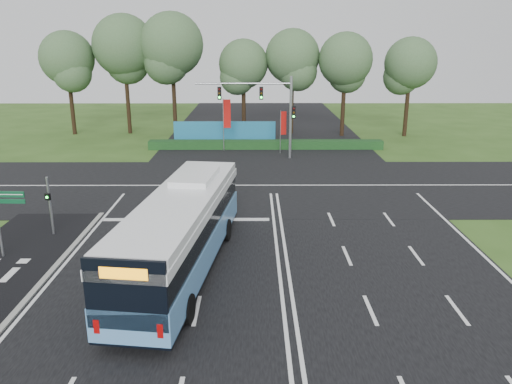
{
  "coord_description": "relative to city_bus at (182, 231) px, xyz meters",
  "views": [
    {
      "loc": [
        -1.13,
        -21.78,
        9.87
      ],
      "look_at": [
        -1.02,
        2.0,
        2.61
      ],
      "focal_mm": 35.0,
      "sensor_mm": 36.0,
      "label": 1
    }
  ],
  "objects": [
    {
      "name": "ground",
      "position": [
        4.27,
        1.53,
        -1.9
      ],
      "size": [
        120.0,
        120.0,
        0.0
      ],
      "primitive_type": "plane",
      "color": "#31521B",
      "rests_on": "ground"
    },
    {
      "name": "road_main",
      "position": [
        4.27,
        1.53,
        -1.88
      ],
      "size": [
        20.0,
        120.0,
        0.04
      ],
      "primitive_type": "cube",
      "color": "black",
      "rests_on": "ground"
    },
    {
      "name": "road_cross",
      "position": [
        4.27,
        13.53,
        -1.88
      ],
      "size": [
        120.0,
        14.0,
        0.05
      ],
      "primitive_type": "cube",
      "color": "black",
      "rests_on": "ground"
    },
    {
      "name": "kerb_strip",
      "position": [
        -5.83,
        -1.47,
        -1.84
      ],
      "size": [
        0.25,
        18.0,
        0.12
      ],
      "primitive_type": "cube",
      "color": "gray",
      "rests_on": "ground"
    },
    {
      "name": "city_bus",
      "position": [
        0.0,
        0.0,
        0.0
      ],
      "size": [
        4.37,
        13.39,
        3.77
      ],
      "rotation": [
        0.0,
        0.0,
        -0.13
      ],
      "color": "#5790CB",
      "rests_on": "ground"
    },
    {
      "name": "pedestrian_signal",
      "position": [
        -7.44,
        4.29,
        -0.17
      ],
      "size": [
        0.3,
        0.41,
        3.17
      ],
      "rotation": [
        0.0,
        0.0,
        -0.4
      ],
      "color": "gray",
      "rests_on": "ground"
    },
    {
      "name": "street_sign",
      "position": [
        -8.42,
        1.51,
        0.51
      ],
      "size": [
        1.48,
        0.15,
        3.8
      ],
      "rotation": [
        0.0,
        0.0,
        -0.04
      ],
      "color": "gray",
      "rests_on": "ground"
    },
    {
      "name": "banner_flag_left",
      "position": [
        0.62,
        25.13,
        1.24
      ],
      "size": [
        0.72,
        0.09,
        4.84
      ],
      "rotation": [
        0.0,
        0.0,
        -0.05
      ],
      "color": "gray",
      "rests_on": "ground"
    },
    {
      "name": "banner_flag_mid",
      "position": [
        5.73,
        23.98,
        0.67
      ],
      "size": [
        0.55,
        0.23,
        3.9
      ],
      "rotation": [
        0.0,
        0.0,
        0.33
      ],
      "color": "gray",
      "rests_on": "ground"
    },
    {
      "name": "traffic_light_gantry",
      "position": [
        4.48,
        22.03,
        2.76
      ],
      "size": [
        8.41,
        0.28,
        7.0
      ],
      "color": "gray",
      "rests_on": "ground"
    },
    {
      "name": "hedge",
      "position": [
        4.27,
        26.03,
        -1.5
      ],
      "size": [
        22.0,
        1.2,
        0.8
      ],
      "primitive_type": "cube",
      "color": "#123316",
      "rests_on": "ground"
    },
    {
      "name": "blue_hoarding",
      "position": [
        0.27,
        28.53,
        -0.8
      ],
      "size": [
        10.0,
        0.3,
        2.2
      ],
      "primitive_type": "cube",
      "color": "#1B6A93",
      "rests_on": "ground"
    },
    {
      "name": "eucalyptus_row",
      "position": [
        -0.49,
        33.72,
        6.55
      ],
      "size": [
        41.2,
        7.77,
        12.74
      ],
      "color": "black",
      "rests_on": "ground"
    }
  ]
}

